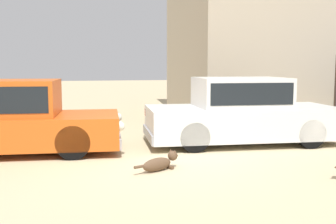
# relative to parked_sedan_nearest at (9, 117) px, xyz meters

# --- Properties ---
(ground_plane) EXTENTS (80.00, 80.00, 0.00)m
(ground_plane) POSITION_rel_parked_sedan_nearest_xyz_m (2.98, -1.44, -0.72)
(ground_plane) COLOR tan
(parked_sedan_nearest) EXTENTS (4.59, 2.06, 1.48)m
(parked_sedan_nearest) POSITION_rel_parked_sedan_nearest_xyz_m (0.00, 0.00, 0.00)
(parked_sedan_nearest) COLOR #D15619
(parked_sedan_nearest) RESTS_ON ground_plane
(parked_sedan_second) EXTENTS (4.47, 2.00, 1.49)m
(parked_sedan_second) POSITION_rel_parked_sedan_nearest_xyz_m (4.98, -0.03, 0.01)
(parked_sedan_second) COLOR silver
(parked_sedan_second) RESTS_ON ground_plane
(stray_dog_spotted) EXTENTS (0.88, 0.53, 0.33)m
(stray_dog_spotted) POSITION_rel_parked_sedan_nearest_xyz_m (2.71, -2.02, -0.59)
(stray_dog_spotted) COLOR brown
(stray_dog_spotted) RESTS_ON ground_plane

